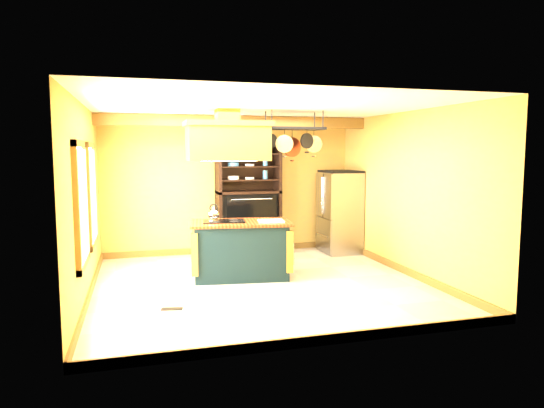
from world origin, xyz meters
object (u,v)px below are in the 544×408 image
kitchen_island (241,249)px  refrigerator (339,214)px  pot_rack (294,135)px  range_hood (227,139)px  hutch (248,211)px

kitchen_island → refrigerator: bearing=38.4°
kitchen_island → pot_rack: pot_rack is taller
refrigerator → range_hood: bearing=-150.9°
range_hood → hutch: size_ratio=0.61×
kitchen_island → refrigerator: 2.76m
pot_rack → kitchen_island: bearing=-179.4°
refrigerator → hutch: (-1.82, 0.36, 0.07)m
hutch → pot_rack: bearing=-77.8°
range_hood → pot_rack: (1.10, 0.01, 0.08)m
range_hood → refrigerator: 3.25m
refrigerator → hutch: size_ratio=0.74×
kitchen_island → hutch: (0.52, 1.78, 0.39)m
kitchen_island → pot_rack: 2.05m
pot_rack → refrigerator: pot_rack is taller
range_hood → pot_rack: bearing=0.6°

